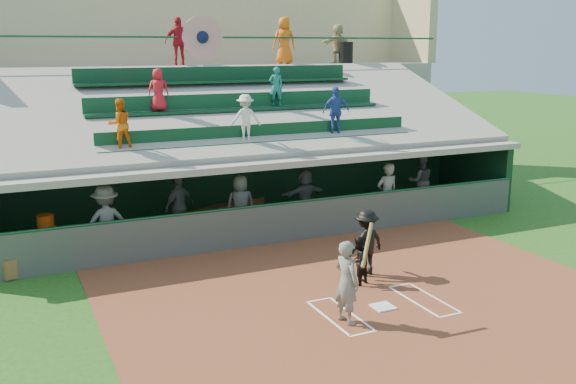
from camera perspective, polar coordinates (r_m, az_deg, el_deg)
name	(u,v)px	position (r m, az deg, el deg)	size (l,w,h in m)	color
ground	(383,308)	(13.64, 8.43, -10.19)	(100.00, 100.00, 0.00)	#215016
dirt_slab	(370,299)	(14.02, 7.31, -9.44)	(11.00, 9.00, 0.02)	brown
home_plate	(383,307)	(13.63, 8.44, -10.05)	(0.43, 0.43, 0.03)	white
batters_box_chalk	(383,307)	(13.63, 8.44, -10.10)	(2.65, 1.85, 0.01)	white
dugout_floor	(260,226)	(19.30, -2.52, -3.04)	(16.00, 3.50, 0.04)	gray
concourse_slab	(193,126)	(25.13, -8.44, 5.86)	(20.00, 3.00, 4.60)	gray
grandstand	(218,136)	(22.30, -6.27, 4.94)	(20.40, 10.40, 7.80)	#4A4F4A
batter_at_plate	(347,282)	(12.55, 5.25, -7.93)	(0.88, 0.76, 1.95)	#5B5E58
catcher	(358,261)	(14.60, 6.24, -6.11)	(0.54, 0.42, 1.12)	black
home_umpire	(366,242)	(15.19, 6.95, -4.46)	(1.02, 0.59, 1.58)	black
dugout_bench	(235,209)	(20.39, -4.70, -1.49)	(15.04, 0.45, 0.45)	olive
white_table	(46,245)	(17.28, -20.74, -4.46)	(0.84, 0.63, 0.74)	silver
water_cooler	(46,223)	(17.19, -20.74, -2.56)	(0.41, 0.41, 0.41)	#C5490B
dugout_player_a	(106,222)	(16.81, -15.87, -2.57)	(1.21, 0.70, 1.87)	#595C57
dugout_player_b	(179,206)	(18.18, -9.66, -1.27)	(1.04, 0.43, 1.77)	#5A5C57
dugout_player_c	(241,205)	(18.25, -4.24, -1.14)	(0.84, 0.55, 1.72)	#5B5E59
dugout_player_d	(305,195)	(19.57, 1.50, -0.30)	(1.50, 0.48, 1.62)	#5E605B
dugout_player_e	(387,194)	(19.35, 8.79, -0.20)	(0.69, 0.45, 1.89)	#595C57
dugout_player_f	(421,181)	(21.89, 11.71, 0.97)	(0.83, 0.65, 1.71)	#5B5D57
trash_bin	(346,53)	(26.13, 5.15, 12.21)	(0.57, 0.57, 0.86)	black
concourse_staff_a	(179,42)	(23.37, -9.66, 13.04)	(0.99, 0.41, 1.70)	#B51423
concourse_staff_b	(284,41)	(24.84, -0.34, 13.29)	(0.87, 0.56, 1.77)	#EB5D0D
concourse_staff_c	(337,44)	(26.47, 4.42, 13.00)	(1.45, 0.46, 1.57)	tan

